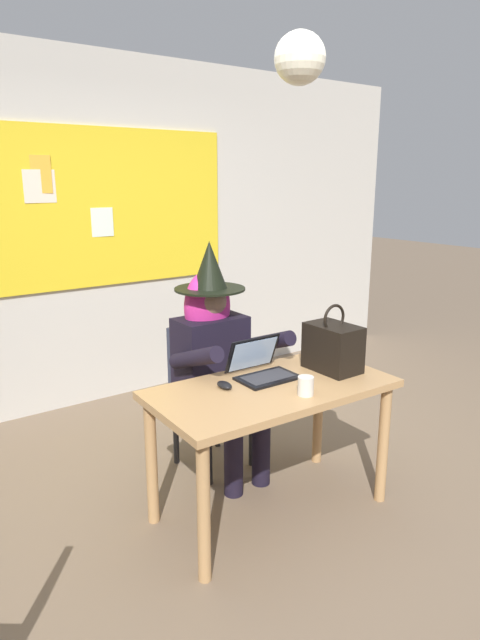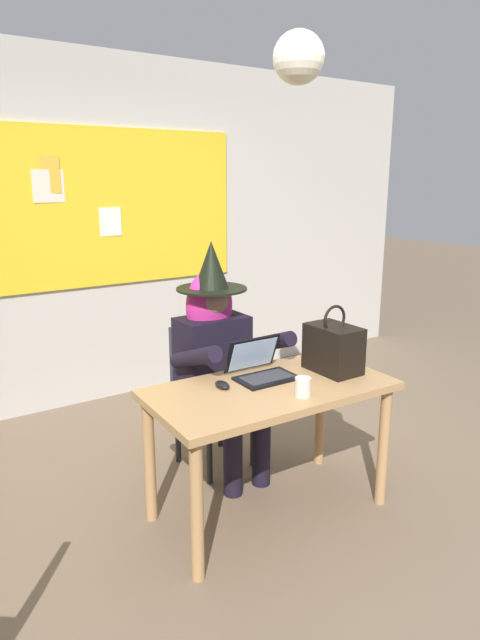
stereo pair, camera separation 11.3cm
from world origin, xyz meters
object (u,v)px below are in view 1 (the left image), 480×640
at_px(person_costumed, 216,349).
at_px(desk_main, 272,404).
at_px(computer_mouse, 224,385).
at_px(chair_at_desk, 205,387).
at_px(laptop, 262,368).
at_px(handbag, 333,347).
at_px(coffee_mug, 306,386).

bearing_deg(person_costumed, desk_main, -2.95).
relative_size(person_costumed, computer_mouse, 13.66).
bearing_deg(chair_at_desk, person_costumed, -1.79).
bearing_deg(laptop, desk_main, -104.96).
bearing_deg(desk_main, chair_at_desk, 88.34).
bearing_deg(desk_main, handbag, -1.23).
height_order(chair_at_desk, coffee_mug, chair_at_desk).
bearing_deg(handbag, coffee_mug, -153.23).
xyz_separation_m(laptop, coffee_mug, (0.01, -0.33, 0.00)).
height_order(chair_at_desk, person_costumed, person_costumed).
xyz_separation_m(computer_mouse, coffee_mug, (0.27, -0.31, 0.03)).
xyz_separation_m(person_costumed, computer_mouse, (-0.25, -0.45, -0.03)).
height_order(laptop, coffee_mug, laptop).
relative_size(desk_main, computer_mouse, 12.43).
bearing_deg(chair_at_desk, desk_main, -7.20).
relative_size(desk_main, handbag, 3.42).
xyz_separation_m(desk_main, coffee_mug, (0.05, -0.20, 0.15)).
bearing_deg(laptop, computer_mouse, -173.39).
distance_m(chair_at_desk, handbag, 0.89).
height_order(laptop, handbag, handbag).
relative_size(chair_at_desk, handbag, 2.36).
xyz_separation_m(chair_at_desk, person_costumed, (0.01, -0.12, 0.28)).
height_order(desk_main, handbag, handbag).
distance_m(desk_main, chair_at_desk, 0.70).
bearing_deg(handbag, laptop, 158.95).
distance_m(laptop, coffee_mug, 0.33).
distance_m(computer_mouse, coffee_mug, 0.42).
distance_m(chair_at_desk, laptop, 0.62).
bearing_deg(computer_mouse, desk_main, -26.10).
height_order(person_costumed, laptop, person_costumed).
bearing_deg(computer_mouse, handbag, -9.93).
height_order(laptop, computer_mouse, laptop).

